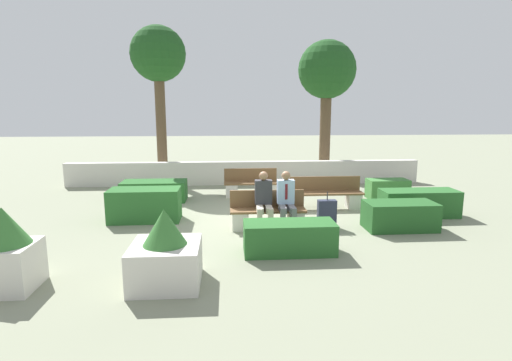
{
  "coord_description": "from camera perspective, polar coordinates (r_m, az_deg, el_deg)",
  "views": [
    {
      "loc": [
        -0.63,
        -9.48,
        2.73
      ],
      "look_at": [
        0.08,
        0.5,
        0.9
      ],
      "focal_mm": 28.0,
      "sensor_mm": 36.0,
      "label": 1
    }
  ],
  "objects": [
    {
      "name": "hedge_block_mid_right",
      "position": [
        9.67,
        19.86,
        -4.74
      ],
      "size": [
        1.57,
        0.8,
        0.63
      ],
      "color": "#235623",
      "rests_on": "ground_plane"
    },
    {
      "name": "bench_front",
      "position": [
        9.15,
        1.7,
        -4.88
      ],
      "size": [
        1.72,
        0.48,
        0.86
      ],
      "color": "brown",
      "rests_on": "ground_plane"
    },
    {
      "name": "tree_leftmost",
      "position": [
        15.35,
        -13.79,
        16.54
      ],
      "size": [
        1.98,
        1.98,
        5.62
      ],
      "color": "brown",
      "rests_on": "ground_plane"
    },
    {
      "name": "tree_center_left",
      "position": [
        15.74,
        10.09,
        14.86
      ],
      "size": [
        2.17,
        2.17,
        5.22
      ],
      "color": "brown",
      "rests_on": "ground_plane"
    },
    {
      "name": "hedge_block_far_left",
      "position": [
        10.98,
        22.23,
        -3.01
      ],
      "size": [
        1.92,
        0.72,
        0.67
      ],
      "color": "#286028",
      "rests_on": "ground_plane"
    },
    {
      "name": "bench_right_side",
      "position": [
        11.1,
        9.6,
        -2.21
      ],
      "size": [
        2.14,
        0.48,
        0.86
      ],
      "rotation": [
        0.0,
        0.0,
        -0.14
      ],
      "color": "brown",
      "rests_on": "ground_plane"
    },
    {
      "name": "hedge_block_near_right",
      "position": [
        10.11,
        -15.58,
        -3.37
      ],
      "size": [
        1.69,
        0.79,
        0.79
      ],
      "color": "#286028",
      "rests_on": "ground_plane"
    },
    {
      "name": "perimeter_wall",
      "position": [
        14.37,
        -1.51,
        1.09
      ],
      "size": [
        12.62,
        0.3,
        0.83
      ],
      "color": "beige",
      "rests_on": "ground_plane"
    },
    {
      "name": "hedge_block_mid_left",
      "position": [
        12.21,
        -14.31,
        -1.45
      ],
      "size": [
        1.87,
        0.86,
        0.6
      ],
      "color": "#286028",
      "rests_on": "ground_plane"
    },
    {
      "name": "planter_corner_right",
      "position": [
        7.16,
        -32.11,
        -8.49
      ],
      "size": [
        0.81,
        0.81,
        1.29
      ],
      "color": "beige",
      "rests_on": "ground_plane"
    },
    {
      "name": "planter_corner_left",
      "position": [
        6.46,
        -12.78,
        -10.27
      ],
      "size": [
        1.06,
        1.06,
        1.21
      ],
      "color": "beige",
      "rests_on": "ground_plane"
    },
    {
      "name": "person_seated_woman",
      "position": [
        8.91,
        1.13,
        -2.6
      ],
      "size": [
        0.38,
        0.63,
        1.33
      ],
      "color": "#B2A893",
      "rests_on": "ground_plane"
    },
    {
      "name": "person_seated_man",
      "position": [
        8.97,
        4.36,
        -2.54
      ],
      "size": [
        0.38,
        0.63,
        1.33
      ],
      "color": "slate",
      "rests_on": "ground_plane"
    },
    {
      "name": "suitcase",
      "position": [
        9.34,
        10.08,
        -4.72
      ],
      "size": [
        0.42,
        0.19,
        0.85
      ],
      "color": "#282D42",
      "rests_on": "ground_plane"
    },
    {
      "name": "hedge_block_near_left",
      "position": [
        7.68,
        4.78,
        -8.12
      ],
      "size": [
        1.73,
        0.71,
        0.6
      ],
      "color": "#286028",
      "rests_on": "ground_plane"
    },
    {
      "name": "hedge_block_far_right",
      "position": [
        12.78,
        18.27,
        -1.15
      ],
      "size": [
        1.21,
        0.62,
        0.59
      ],
      "color": "#3D7A38",
      "rests_on": "ground_plane"
    },
    {
      "name": "ground_plane",
      "position": [
        9.89,
        -0.25,
        -5.66
      ],
      "size": [
        60.0,
        60.0,
        0.0
      ],
      "primitive_type": "plane",
      "color": "gray"
    },
    {
      "name": "bench_left_side",
      "position": [
        12.4,
        -0.74,
        -0.83
      ],
      "size": [
        1.65,
        0.49,
        0.86
      ],
      "rotation": [
        0.0,
        0.0,
        -0.09
      ],
      "color": "brown",
      "rests_on": "ground_plane"
    }
  ]
}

